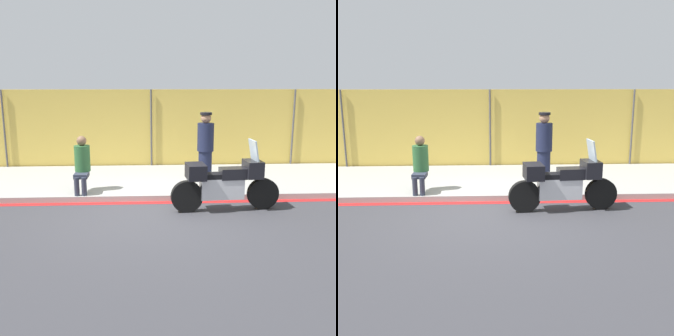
% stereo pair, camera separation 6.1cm
% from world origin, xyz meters
% --- Properties ---
extents(ground_plane, '(120.00, 120.00, 0.00)m').
position_xyz_m(ground_plane, '(0.00, 0.00, 0.00)').
color(ground_plane, '#38383D').
extents(sidewalk, '(31.26, 3.21, 0.13)m').
position_xyz_m(sidewalk, '(0.00, 2.42, 0.07)').
color(sidewalk, '#9E9E99').
rests_on(sidewalk, ground_plane).
extents(curb_paint_stripe, '(31.26, 0.18, 0.01)m').
position_xyz_m(curb_paint_stripe, '(0.00, 0.72, 0.00)').
color(curb_paint_stripe, red).
rests_on(curb_paint_stripe, ground_plane).
extents(storefront_fence, '(29.70, 0.16, 2.34)m').
position_xyz_m(storefront_fence, '(-0.00, 4.11, 1.17)').
color(storefront_fence, gold).
rests_on(storefront_fence, ground_plane).
extents(motorcycle, '(2.23, 0.61, 1.44)m').
position_xyz_m(motorcycle, '(1.43, 0.14, 0.58)').
color(motorcycle, black).
rests_on(motorcycle, ground_plane).
extents(officer_standing, '(0.42, 0.42, 1.68)m').
position_xyz_m(officer_standing, '(1.36, 2.38, 0.98)').
color(officer_standing, '#191E38').
rests_on(officer_standing, sidewalk).
extents(person_seated_on_curb, '(0.35, 0.64, 1.25)m').
position_xyz_m(person_seated_on_curb, '(-1.58, 1.26, 0.82)').
color(person_seated_on_curb, '#2D3342').
rests_on(person_seated_on_curb, sidewalk).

